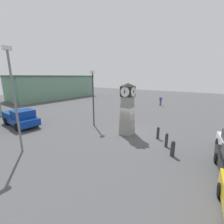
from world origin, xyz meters
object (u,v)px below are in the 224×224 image
bollard_mid_row (166,140)px  pickup_truck (20,117)px  bollard_near_tower (173,148)px  pedestrian_crossing_lot (161,100)px  clock_tower (127,110)px  street_lamp_near_road (14,95)px  street_lamp_far_side (93,95)px  bollard_far_row (158,133)px

bollard_mid_row → pickup_truck: bearing=103.9°
bollard_near_tower → pedestrian_crossing_lot: size_ratio=0.65×
clock_tower → pedestrian_crossing_lot: clock_tower is taller
street_lamp_near_road → street_lamp_far_side: (7.30, -0.51, -0.65)m
bollard_mid_row → street_lamp_far_side: (0.87, 7.89, 2.82)m
clock_tower → pedestrian_crossing_lot: 15.94m
pedestrian_crossing_lot → bollard_near_tower: bearing=-161.6°
bollard_mid_row → pedestrian_crossing_lot: pedestrian_crossing_lot is taller
pedestrian_crossing_lot → street_lamp_far_side: street_lamp_far_side is taller
pickup_truck → clock_tower: bearing=-68.3°
clock_tower → bollard_near_tower: size_ratio=4.22×
bollard_near_tower → street_lamp_far_side: (2.04, 8.59, 2.82)m
clock_tower → pickup_truck: bearing=111.7°
bollard_far_row → street_lamp_near_road: (-7.58, 7.41, 3.49)m
clock_tower → bollard_mid_row: bearing=-100.6°
bollard_near_tower → street_lamp_near_road: bearing=120.0°
clock_tower → bollard_far_row: 3.29m
street_lamp_near_road → pedestrian_crossing_lot: bearing=-7.9°
clock_tower → street_lamp_far_side: bearing=87.6°
bollard_mid_row → street_lamp_near_road: 11.13m
pickup_truck → street_lamp_near_road: 7.36m
clock_tower → street_lamp_far_side: 4.29m
bollard_far_row → street_lamp_near_road: bearing=135.7°
bollard_mid_row → pedestrian_crossing_lot: 17.32m
bollard_near_tower → pedestrian_crossing_lot: 18.66m
bollard_mid_row → street_lamp_near_road: street_lamp_near_road is taller
street_lamp_near_road → street_lamp_far_side: size_ratio=1.22×
clock_tower → pedestrian_crossing_lot: (15.82, 1.46, -1.30)m
bollard_near_tower → bollard_far_row: 2.87m
bollard_far_row → pickup_truck: (-4.71, 13.44, 0.39)m
bollard_far_row → bollard_mid_row: bearing=-139.4°
clock_tower → bollard_far_row: bearing=-80.6°
bollard_mid_row → street_lamp_far_side: size_ratio=0.19×
bollard_near_tower → bollard_far_row: bollard_near_tower is taller
clock_tower → bollard_far_row: size_ratio=4.37×
bollard_near_tower → pickup_truck: pickup_truck is taller
bollard_far_row → pedestrian_crossing_lot: 15.94m
bollard_mid_row → bollard_far_row: 1.52m
bollard_mid_row → pickup_truck: size_ratio=0.21×
pickup_truck → street_lamp_near_road: street_lamp_near_road is taller
clock_tower → street_lamp_near_road: size_ratio=0.66×
pickup_truck → pedestrian_crossing_lot: size_ratio=3.03×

